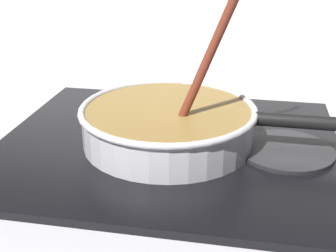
{
  "coord_description": "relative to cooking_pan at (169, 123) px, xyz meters",
  "views": [
    {
      "loc": [
        0.15,
        -0.63,
        0.34
      ],
      "look_at": [
        0.02,
        0.05,
        0.04
      ],
      "focal_mm": 49.28,
      "sensor_mm": 36.0,
      "label": 1
    }
  ],
  "objects": [
    {
      "name": "ground",
      "position": [
        -0.03,
        -0.05,
        -0.07
      ],
      "size": [
        2.4,
        1.6,
        0.04
      ],
      "primitive_type": "cube",
      "color": "#B7B7BC"
    },
    {
      "name": "spare_burner",
      "position": [
        0.19,
        0.0,
        -0.03
      ],
      "size": [
        0.15,
        0.15,
        0.01
      ],
      "primitive_type": "cylinder",
      "color": "#262628",
      "rests_on": "hob_plate"
    },
    {
      "name": "hob_plate",
      "position": [
        -0.0,
        0.0,
        -0.04
      ],
      "size": [
        0.56,
        0.48,
        0.01
      ],
      "primitive_type": "cube",
      "color": "black",
      "rests_on": "ground"
    },
    {
      "name": "cooking_pan",
      "position": [
        0.0,
        0.0,
        0.0
      ],
      "size": [
        0.44,
        0.29,
        0.31
      ],
      "color": "silver",
      "rests_on": "hob_plate"
    },
    {
      "name": "burner_ring",
      "position": [
        -0.0,
        0.0,
        -0.03
      ],
      "size": [
        0.2,
        0.2,
        0.01
      ],
      "primitive_type": "torus",
      "color": "#592D0C",
      "rests_on": "hob_plate"
    }
  ]
}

